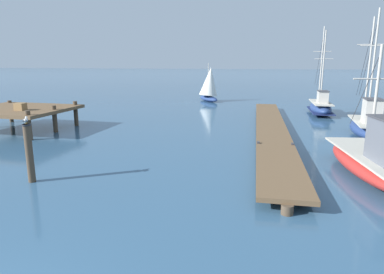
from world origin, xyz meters
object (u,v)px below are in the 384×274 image
distant_sailboat (209,84)px  fishing_boat_1 (374,161)px  fishing_boat_2 (321,106)px  mooring_piling (29,152)px  perched_seagull (26,120)px  fishing_boat_0 (368,125)px

distant_sailboat → fishing_boat_1: bearing=-65.9°
fishing_boat_1 → fishing_boat_2: fishing_boat_2 is taller
fishing_boat_2 → mooring_piling: bearing=-122.8°
perched_seagull → mooring_piling: bearing=114.8°
mooring_piling → distant_sailboat: distant_sailboat is taller
fishing_boat_0 → mooring_piling: (-14.08, -10.93, 0.39)m
fishing_boat_1 → mooring_piling: (-12.36, -3.30, 0.46)m
fishing_boat_0 → perched_seagull: bearing=-142.1°
mooring_piling → fishing_boat_2: bearing=57.2°
fishing_boat_2 → perched_seagull: fishing_boat_2 is taller
fishing_boat_2 → perched_seagull: (-12.64, -19.60, 1.64)m
perched_seagull → distant_sailboat: (1.96, 26.58, -0.45)m
mooring_piling → fishing_boat_1: bearing=14.9°
fishing_boat_0 → mooring_piling: fishing_boat_0 is taller
perched_seagull → distant_sailboat: size_ratio=0.09×
fishing_boat_2 → distant_sailboat: (-10.68, 6.98, 1.20)m
fishing_boat_0 → fishing_boat_1: 7.83m
fishing_boat_2 → perched_seagull: 23.38m
fishing_boat_0 → distant_sailboat: 19.82m
perched_seagull → fishing_boat_0: bearing=37.9°
mooring_piling → perched_seagull: perched_seagull is taller
fishing_boat_0 → mooring_piling: 17.83m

